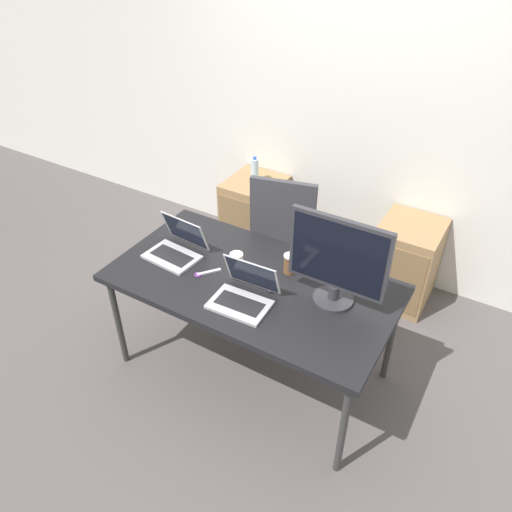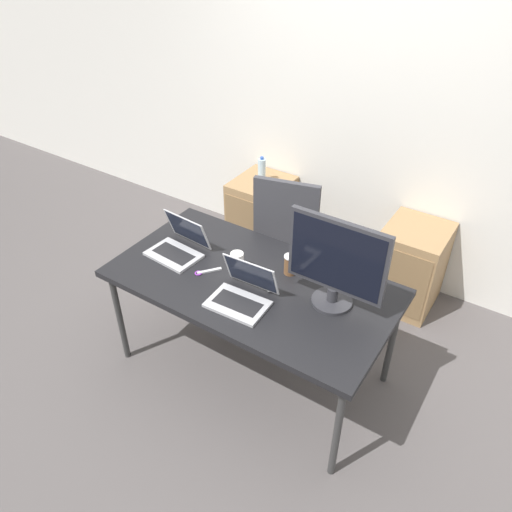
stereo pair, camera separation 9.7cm
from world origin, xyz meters
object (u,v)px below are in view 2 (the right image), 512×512
monitor (336,263)px  mouse (271,288)px  laptop_left (178,246)px  coffee_cup_brown (290,265)px  cabinet_left (261,215)px  office_chair (291,253)px  cabinet_right (410,266)px  water_bottle (262,170)px  laptop_right (242,294)px  coffee_cup_white (237,262)px

monitor → mouse: bearing=-163.5°
laptop_left → coffee_cup_brown: laptop_left is taller
cabinet_left → office_chair: bearing=-39.7°
laptop_left → monitor: monitor is taller
cabinet_right → laptop_left: size_ratio=1.93×
laptop_left → monitor: bearing=5.6°
office_chair → water_bottle: (-0.56, 0.47, 0.33)m
office_chair → laptop_left: size_ratio=3.26×
office_chair → cabinet_left: 0.74m
office_chair → cabinet_right: (0.77, 0.47, -0.10)m
laptop_right → office_chair: bearing=102.8°
laptop_right → coffee_cup_white: laptop_right is taller
office_chair → coffee_cup_white: office_chair is taller
cabinet_left → coffee_cup_white: size_ratio=5.57×
laptop_right → monitor: size_ratio=0.61×
mouse → laptop_left: bearing=180.0°
water_bottle → laptop_right: (0.77, -1.40, 0.04)m
cabinet_right → coffee_cup_white: bearing=-122.0°
cabinet_left → laptop_left: laptop_left is taller
cabinet_left → water_bottle: bearing=90.0°
cabinet_left → monitor: bearing=-43.7°
coffee_cup_brown → monitor: bearing=-17.3°
cabinet_right → mouse: size_ratio=11.24×
mouse → coffee_cup_brown: (0.01, 0.20, 0.05)m
water_bottle → mouse: 1.51m
office_chair → monitor: monitor is taller
cabinet_left → coffee_cup_white: coffee_cup_white is taller
laptop_left → coffee_cup_brown: (0.69, 0.20, 0.01)m
cabinet_left → coffee_cup_white: bearing=-63.6°
monitor → coffee_cup_white: (-0.61, -0.04, -0.21)m
water_bottle → monitor: monitor is taller
water_bottle → laptop_left: 1.26m
water_bottle → office_chair: bearing=-39.8°
cabinet_right → coffee_cup_white: size_ratio=5.57×
cabinet_right → water_bottle: size_ratio=3.05×
monitor → coffee_cup_brown: monitor is taller
coffee_cup_white → water_bottle: bearing=116.3°
cabinet_right → water_bottle: bearing=179.9°
cabinet_right → mouse: bearing=-110.5°
office_chair → water_bottle: 0.80m
office_chair → mouse: size_ratio=19.01×
laptop_right → coffee_cup_brown: laptop_right is taller
water_bottle → cabinet_left: bearing=-90.0°
cabinet_right → cabinet_left: bearing=180.0°
mouse → coffee_cup_brown: 0.21m
office_chair → monitor: 1.10m
cabinet_left → mouse: size_ratio=11.24×
cabinet_left → laptop_right: laptop_right is taller
cabinet_right → mouse: mouse is taller
cabinet_left → laptop_left: 1.34m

